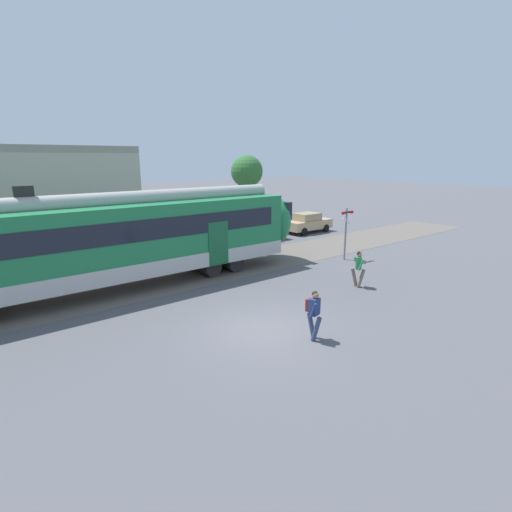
{
  "coord_description": "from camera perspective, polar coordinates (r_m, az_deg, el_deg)",
  "views": [
    {
      "loc": [
        -8.19,
        -9.74,
        5.77
      ],
      "look_at": [
        2.34,
        3.35,
        1.6
      ],
      "focal_mm": 28.0,
      "sensor_mm": 36.0,
      "label": 1
    }
  ],
  "objects": [
    {
      "name": "parked_car_grey",
      "position": [
        28.12,
        0.45,
        3.72
      ],
      "size": [
        4.01,
        1.77,
        1.54
      ],
      "color": "gray",
      "rests_on": "ground"
    },
    {
      "name": "pedestrian_green",
      "position": [
        18.64,
        14.41,
        -1.46
      ],
      "size": [
        0.45,
        0.69,
        1.67
      ],
      "color": "#6B6051",
      "rests_on": "ground"
    },
    {
      "name": "street_tree_right",
      "position": [
        35.96,
        -1.32,
        11.93
      ],
      "size": [
        2.82,
        2.82,
        5.97
      ],
      "color": "brown",
      "rests_on": "ground"
    },
    {
      "name": "ground_plane",
      "position": [
        13.98,
        1.16,
        -10.46
      ],
      "size": [
        160.0,
        160.0,
        0.0
      ],
      "primitive_type": "plane",
      "color": "#515156"
    },
    {
      "name": "parked_car_tan",
      "position": [
        31.66,
        7.41,
        4.76
      ],
      "size": [
        4.02,
        1.79,
        1.54
      ],
      "color": "tan",
      "rests_on": "ground"
    },
    {
      "name": "pedestrian_navy",
      "position": [
        13.03,
        8.25,
        -7.75
      ],
      "size": [
        0.54,
        0.69,
        1.67
      ],
      "color": "navy",
      "rests_on": "ground"
    },
    {
      "name": "crossing_signal",
      "position": [
        23.27,
        12.76,
        4.29
      ],
      "size": [
        0.96,
        0.21,
        3.0
      ],
      "color": "gray",
      "rests_on": "ground"
    }
  ]
}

